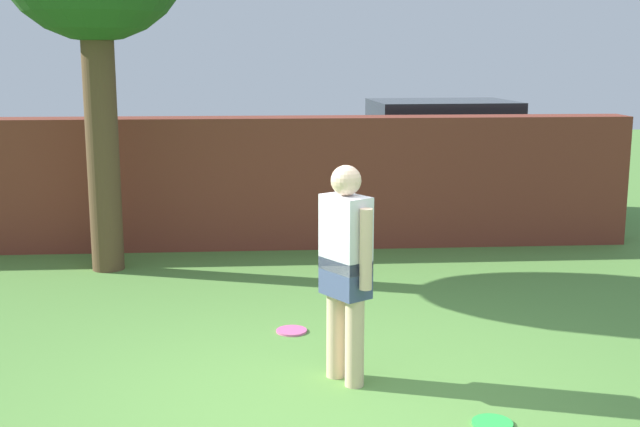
{
  "coord_description": "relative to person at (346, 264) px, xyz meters",
  "views": [
    {
      "loc": [
        -0.42,
        -5.23,
        2.4
      ],
      "look_at": [
        0.09,
        1.87,
        1.0
      ],
      "focal_mm": 45.99,
      "sensor_mm": 36.0,
      "label": 1
    }
  ],
  "objects": [
    {
      "name": "ground_plane",
      "position": [
        -0.17,
        -0.49,
        -0.9
      ],
      "size": [
        40.0,
        40.0,
        0.0
      ],
      "primitive_type": "plane",
      "color": "#568C3D"
    },
    {
      "name": "brick_wall",
      "position": [
        -1.67,
        4.38,
        -0.08
      ],
      "size": [
        11.33,
        0.5,
        1.62
      ],
      "primitive_type": "cube",
      "color": "brown",
      "rests_on": "ground"
    },
    {
      "name": "person",
      "position": [
        0.0,
        0.0,
        0.0
      ],
      "size": [
        0.38,
        0.47,
        1.62
      ],
      "rotation": [
        0.0,
        0.0,
        2.15
      ],
      "color": "beige",
      "rests_on": "ground"
    },
    {
      "name": "car",
      "position": [
        2.03,
        6.05,
        -0.04
      ],
      "size": [
        4.28,
        2.09,
        1.72
      ],
      "rotation": [
        0.0,
        0.0,
        3.19
      ],
      "color": "#0C4C2D",
      "rests_on": "ground"
    },
    {
      "name": "frisbee_pink",
      "position": [
        -0.36,
        1.12,
        -0.89
      ],
      "size": [
        0.27,
        0.27,
        0.02
      ],
      "primitive_type": "cylinder",
      "color": "pink",
      "rests_on": "ground"
    },
    {
      "name": "frisbee_green",
      "position": [
        0.89,
        -0.8,
        -0.89
      ],
      "size": [
        0.27,
        0.27,
        0.02
      ],
      "primitive_type": "cylinder",
      "color": "green",
      "rests_on": "ground"
    }
  ]
}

